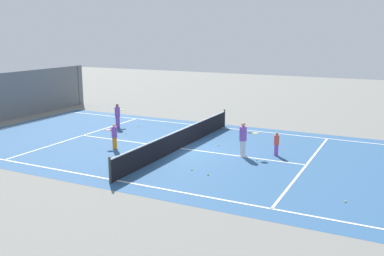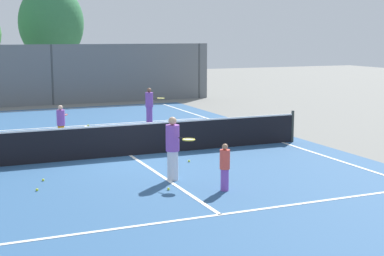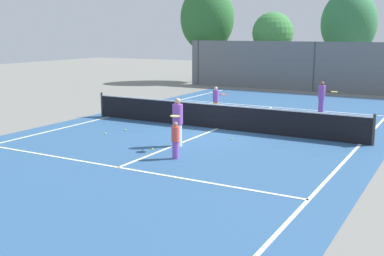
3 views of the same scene
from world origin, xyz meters
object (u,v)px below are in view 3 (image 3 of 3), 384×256
tennis_ball_5 (334,117)px  tennis_ball_8 (218,94)px  player_1 (322,97)px  tennis_ball_3 (273,107)px  player_3 (175,140)px  tennis_ball_0 (152,149)px  player_2 (178,122)px  tennis_ball_2 (231,139)px  tennis_ball_4 (286,115)px  player_0 (216,100)px  tennis_ball_7 (126,130)px  ball_crate (259,124)px  tennis_ball_6 (105,133)px

tennis_ball_5 → tennis_ball_8: same height
player_1 → tennis_ball_3: size_ratio=22.91×
player_3 → tennis_ball_0: (-1.23, 0.56, -0.56)m
player_2 → player_3: bearing=-61.3°
player_3 → tennis_ball_2: (0.41, 3.19, -0.56)m
tennis_ball_0 → tennis_ball_8: bearing=107.5°
tennis_ball_0 → tennis_ball_4: 8.76m
player_0 → tennis_ball_4: bearing=25.3°
tennis_ball_4 → tennis_ball_7: bearing=-123.8°
player_2 → tennis_ball_0: size_ratio=24.99×
tennis_ball_7 → tennis_ball_2: bearing=7.5°
ball_crate → tennis_ball_7: (-4.40, -3.02, -0.15)m
player_0 → tennis_ball_3: size_ratio=19.91×
player_0 → tennis_ball_5: (5.05, 1.89, -0.65)m
ball_crate → tennis_ball_3: 5.49m
tennis_ball_2 → player_1: bearing=79.9°
tennis_ball_2 → tennis_ball_4: (0.06, 5.95, 0.00)m
player_3 → player_1: bearing=80.7°
tennis_ball_6 → tennis_ball_7: size_ratio=1.00×
tennis_ball_2 → tennis_ball_4: bearing=89.4°
tennis_ball_2 → tennis_ball_6: bearing=-162.3°
tennis_ball_5 → tennis_ball_4: bearing=-166.8°
tennis_ball_3 → tennis_ball_6: (-3.35, -9.24, 0.00)m
player_0 → player_2: bearing=-75.0°
tennis_ball_8 → tennis_ball_7: bearing=-81.9°
tennis_ball_0 → tennis_ball_6: 3.16m
player_3 → tennis_ball_7: size_ratio=17.43×
player_3 → tennis_ball_3: player_3 is taller
player_3 → player_2: bearing=118.7°
player_0 → ball_crate: player_0 is taller
player_2 → tennis_ball_7: 3.43m
player_2 → tennis_ball_0: 1.27m
player_1 → tennis_ball_7: 9.77m
player_3 → tennis_ball_6: (-4.16, 1.73, -0.56)m
player_3 → tennis_ball_4: 9.17m
ball_crate → tennis_ball_5: bearing=62.7°
tennis_ball_3 → tennis_ball_7: same height
player_2 → tennis_ball_6: bearing=174.8°
player_1 → tennis_ball_2: size_ratio=22.91×
player_0 → tennis_ball_4: player_0 is taller
player_1 → tennis_ball_0: (-2.96, -10.03, -0.75)m
player_2 → tennis_ball_5: bearing=67.8°
tennis_ball_5 → tennis_ball_6: 10.39m
player_1 → player_3: 10.73m
ball_crate → tennis_ball_0: (-1.74, -5.09, -0.15)m
tennis_ball_7 → player_0: bearing=74.6°
player_0 → tennis_ball_6: (-1.69, -6.02, -0.65)m
tennis_ball_4 → player_1: bearing=49.1°
player_0 → tennis_ball_4: size_ratio=19.91×
player_0 → tennis_ball_2: bearing=-57.6°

